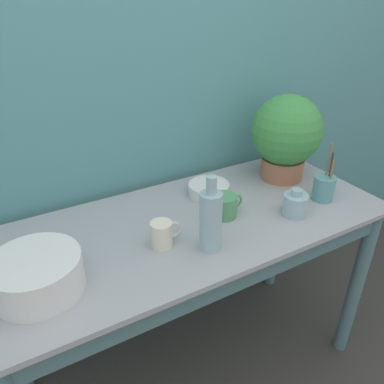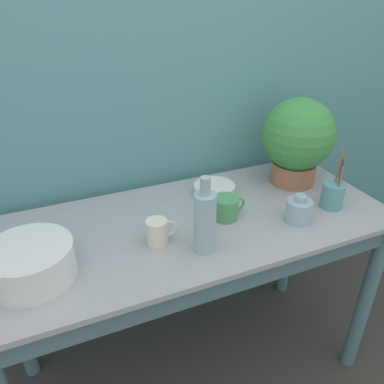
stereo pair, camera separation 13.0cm
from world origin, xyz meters
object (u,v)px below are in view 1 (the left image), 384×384
object	(u,v)px
bowl_wash_large	(37,274)
mug_green	(225,206)
bowl_small_enamel_white	(209,189)
bottle_short	(295,204)
mug_cream	(162,234)
utensil_cup	(324,187)
potted_plant	(286,135)
bottle_tall	(211,220)

from	to	relation	value
bowl_wash_large	mug_green	world-z (taller)	bowl_wash_large
bowl_small_enamel_white	mug_green	bearing A→B (deg)	-101.66
bowl_wash_large	mug_green	size ratio (longest dim) A/B	1.96
bottle_short	mug_green	bearing A→B (deg)	152.21
mug_cream	bowl_small_enamel_white	size ratio (longest dim) A/B	0.64
mug_cream	utensil_cup	distance (m)	0.69
bowl_wash_large	mug_cream	bearing A→B (deg)	1.90
potted_plant	bowl_wash_large	size ratio (longest dim) A/B	1.46
bottle_short	bowl_small_enamel_white	size ratio (longest dim) A/B	0.63
potted_plant	mug_green	distance (m)	0.45
utensil_cup	mug_cream	bearing A→B (deg)	176.65
potted_plant	utensil_cup	distance (m)	0.28
bottle_tall	mug_cream	world-z (taller)	bottle_tall
bottle_short	mug_green	size ratio (longest dim) A/B	0.81
bottle_tall	mug_green	bearing A→B (deg)	42.75
mug_green	potted_plant	bearing A→B (deg)	19.49
potted_plant	bowl_small_enamel_white	xyz separation A→B (m)	(-0.36, 0.02, -0.18)
bottle_tall	mug_green	size ratio (longest dim) A/B	2.03
bottle_tall	utensil_cup	distance (m)	0.57
bottle_short	bowl_small_enamel_white	distance (m)	0.35
bowl_wash_large	bottle_short	size ratio (longest dim) A/B	2.40
bowl_wash_large	bowl_small_enamel_white	size ratio (longest dim) A/B	1.51
mug_green	utensil_cup	bearing A→B (deg)	-12.57
utensil_cup	bottle_short	bearing A→B (deg)	-170.37
bowl_wash_large	utensil_cup	bearing A→B (deg)	-1.46
bottle_short	mug_cream	world-z (taller)	bottle_short
bowl_wash_large	bottle_tall	distance (m)	0.52
potted_plant	mug_green	bearing A→B (deg)	-160.51
mug_green	mug_cream	xyz separation A→B (m)	(-0.28, -0.05, 0.00)
mug_green	mug_cream	size ratio (longest dim) A/B	1.21
potted_plant	mug_cream	distance (m)	0.72
potted_plant	bottle_tall	xyz separation A→B (m)	(-0.55, -0.28, -0.09)
bottle_short	bowl_wash_large	bearing A→B (deg)	176.32
bottle_tall	mug_green	world-z (taller)	bottle_tall
bowl_wash_large	utensil_cup	distance (m)	1.08
bowl_wash_large	utensil_cup	xyz separation A→B (m)	(1.08, -0.03, -0.00)
potted_plant	mug_cream	bearing A→B (deg)	-164.15
bottle_tall	bowl_wash_large	bearing A→B (deg)	171.62
mug_cream	mug_green	bearing A→B (deg)	10.41
bowl_small_enamel_white	utensil_cup	xyz separation A→B (m)	(0.38, -0.25, 0.03)
bottle_tall	bottle_short	distance (m)	0.39
bottle_tall	utensil_cup	xyz separation A→B (m)	(0.56, 0.05, -0.06)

